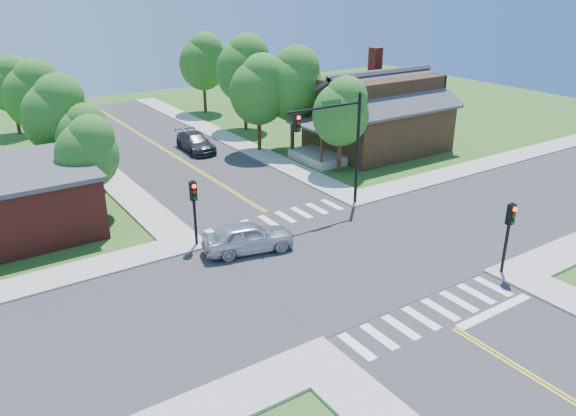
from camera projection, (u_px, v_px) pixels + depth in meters
ground at (341, 259)px, 29.20m from camera, size 100.00×100.00×0.00m
road_ns at (341, 259)px, 29.19m from camera, size 10.00×90.00×0.04m
road_ew at (341, 259)px, 29.19m from camera, size 90.00×10.00×0.04m
intersection_patch at (341, 259)px, 29.20m from camera, size 10.20×10.20×0.06m
sidewalk_ne at (369, 143)px, 49.44m from camera, size 40.00×40.00×0.14m
crosswalk_north at (277, 219)px, 33.94m from camera, size 8.85×2.00×0.01m
crosswalk_south at (431, 314)px, 24.41m from camera, size 8.85×2.00×0.01m
centerline at (341, 259)px, 29.18m from camera, size 0.30×90.00×0.01m
stop_bar at (495, 312)px, 24.64m from camera, size 4.60×0.45×0.09m
signal_mast_ne at (337, 135)px, 33.65m from camera, size 5.30×0.42×7.20m
signal_pole_se at (509, 225)px, 26.73m from camera, size 0.34×0.42×3.80m
signal_pole_nw at (194, 201)px, 29.59m from camera, size 0.34×0.42×3.80m
house_ne at (377, 110)px, 46.62m from camera, size 13.05×8.80×7.11m
tree_e_a at (342, 110)px, 40.53m from camera, size 4.21×4.00×7.16m
tree_e_b at (294, 82)px, 45.80m from camera, size 5.07×4.82×8.62m
tree_e_c at (245, 67)px, 51.85m from camera, size 5.27×5.00×8.95m
tree_e_d at (204, 60)px, 58.78m from camera, size 4.95×4.70×8.41m
tree_w_a at (88, 151)px, 33.10m from camera, size 3.70×3.52×6.29m
tree_w_b at (57, 112)px, 38.18m from camera, size 4.55×4.32×7.74m
tree_w_c at (34, 93)px, 44.31m from camera, size 4.61×4.38×7.83m
tree_w_d at (11, 83)px, 50.73m from camera, size 4.22×4.01×7.18m
tree_house at (260, 88)px, 45.25m from camera, size 4.76×4.52×8.09m
tree_bldg at (84, 134)px, 37.43m from camera, size 3.52×3.34×5.98m
car_silver at (248, 237)px, 29.74m from camera, size 4.11×5.72×1.65m
car_dgrey at (196, 143)px, 46.97m from camera, size 2.59×5.31×1.48m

